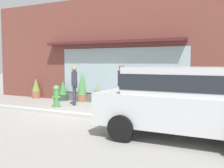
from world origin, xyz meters
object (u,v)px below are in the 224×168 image
object	(u,v)px
potted_plant_low_front	(82,87)
potted_plant_by_entrance	(191,103)
fire_hydrant	(56,96)
potted_plant_window_center	(36,89)
potted_plant_corner_tall	(224,102)
parked_car_silver	(183,99)
potted_plant_doorstep	(164,96)
pedestrian_with_handbag	(74,82)
potted_plant_near_hydrant	(63,91)
potted_plant_window_left	(96,95)
pedestrian_passerby	(122,82)

from	to	relation	value
potted_plant_low_front	potted_plant_by_entrance	bearing A→B (deg)	0.21
fire_hydrant	potted_plant_window_center	size ratio (longest dim) A/B	0.86
potted_plant_window_center	potted_plant_corner_tall	size ratio (longest dim) A/B	1.45
fire_hydrant	parked_car_silver	bearing A→B (deg)	-21.93
potted_plant_window_center	potted_plant_by_entrance	bearing A→B (deg)	0.87
parked_car_silver	potted_plant_doorstep	world-z (taller)	parked_car_silver
potted_plant_low_front	potted_plant_doorstep	xyz separation A→B (m)	(4.02, -0.06, -0.18)
pedestrian_with_handbag	potted_plant_corner_tall	distance (m)	6.03
parked_car_silver	potted_plant_near_hydrant	world-z (taller)	parked_car_silver
potted_plant_by_entrance	potted_plant_window_left	xyz separation A→B (m)	(-4.26, -0.04, 0.11)
potted_plant_doorstep	pedestrian_passerby	bearing A→B (deg)	-162.69
pedestrian_with_handbag	potted_plant_doorstep	xyz separation A→B (m)	(3.67, 1.03, -0.50)
pedestrian_passerby	potted_plant_window_center	distance (m)	5.18
potted_plant_doorstep	potted_plant_window_center	bearing A→B (deg)	-179.62
potted_plant_window_center	potted_plant_window_left	xyz separation A→B (m)	(3.58, 0.08, -0.12)
parked_car_silver	potted_plant_by_entrance	size ratio (longest dim) A/B	8.49
pedestrian_with_handbag	potted_plant_by_entrance	distance (m)	4.90
parked_car_silver	potted_plant_by_entrance	distance (m)	4.25
potted_plant_by_entrance	potted_plant_near_hydrant	world-z (taller)	potted_plant_near_hydrant
fire_hydrant	potted_plant_window_left	xyz separation A→B (m)	(0.89, 1.77, -0.08)
potted_plant_by_entrance	potted_plant_near_hydrant	distance (m)	6.09
potted_plant_window_left	pedestrian_with_handbag	bearing A→B (deg)	-113.66
potted_plant_window_left	potted_plant_low_front	world-z (taller)	potted_plant_low_front
potted_plant_window_center	potted_plant_window_left	world-z (taller)	potted_plant_window_center
pedestrian_with_handbag	potted_plant_near_hydrant	world-z (taller)	pedestrian_with_handbag
parked_car_silver	potted_plant_window_center	size ratio (longest dim) A/B	4.09
fire_hydrant	potted_plant_doorstep	bearing A→B (deg)	22.91
pedestrian_passerby	potted_plant_window_center	world-z (taller)	pedestrian_passerby
potted_plant_near_hydrant	potted_plant_corner_tall	distance (m)	7.26
pedestrian_with_handbag	potted_plant_low_front	bearing A→B (deg)	-8.25
fire_hydrant	potted_plant_low_front	bearing A→B (deg)	87.65
fire_hydrant	potted_plant_by_entrance	world-z (taller)	fire_hydrant
parked_car_silver	potted_plant_corner_tall	xyz separation A→B (m)	(0.53, 4.14, -0.57)
potted_plant_window_left	potted_plant_doorstep	distance (m)	3.21
fire_hydrant	potted_plant_window_left	size ratio (longest dim) A/B	1.15
pedestrian_passerby	parked_car_silver	bearing A→B (deg)	49.15
potted_plant_window_center	potted_plant_near_hydrant	distance (m)	1.76
pedestrian_passerby	potted_plant_by_entrance	bearing A→B (deg)	108.00
potted_plant_near_hydrant	fire_hydrant	bearing A→B (deg)	-60.50
potted_plant_window_center	potted_plant_by_entrance	world-z (taller)	potted_plant_window_center
pedestrian_with_handbag	potted_plant_low_front	xyz separation A→B (m)	(-0.35, 1.08, -0.31)
potted_plant_corner_tall	fire_hydrant	bearing A→B (deg)	-164.05
fire_hydrant	potted_plant_low_front	xyz separation A→B (m)	(0.07, 1.79, 0.22)
potted_plant_near_hydrant	potted_plant_doorstep	bearing A→B (deg)	0.88
parked_car_silver	pedestrian_passerby	bearing A→B (deg)	132.80
potted_plant_window_center	potted_plant_doorstep	world-z (taller)	potted_plant_window_center
fire_hydrant	potted_plant_window_left	world-z (taller)	fire_hydrant
parked_car_silver	potted_plant_low_front	size ratio (longest dim) A/B	3.03
potted_plant_by_entrance	potted_plant_low_front	bearing A→B (deg)	-179.79
fire_hydrant	pedestrian_passerby	xyz separation A→B (m)	(2.43, 1.21, 0.58)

